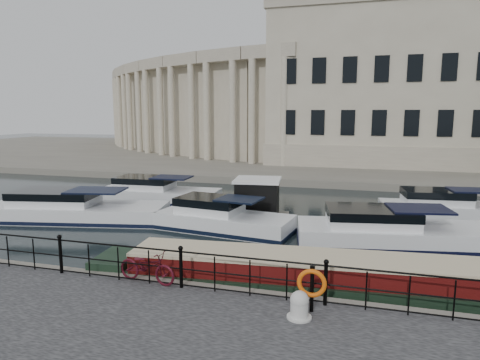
% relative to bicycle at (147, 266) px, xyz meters
% --- Properties ---
extents(ground_plane, '(160.00, 160.00, 0.00)m').
position_rel_bicycle_xyz_m(ground_plane, '(1.10, 2.20, -1.04)').
color(ground_plane, black).
rests_on(ground_plane, ground).
extents(far_bank, '(120.00, 42.00, 0.55)m').
position_rel_bicycle_xyz_m(far_bank, '(1.10, 41.20, -0.76)').
color(far_bank, '#6B665B').
rests_on(far_bank, ground_plane).
extents(railing, '(24.14, 0.14, 1.22)m').
position_rel_bicycle_xyz_m(railing, '(1.10, -0.05, 0.16)').
color(railing, black).
rests_on(railing, near_quay).
extents(civic_building, '(53.55, 31.84, 16.85)m').
position_rel_bicycle_xyz_m(civic_building, '(0.10, 36.90, 6.00)').
color(civic_building, '#ADA38C').
rests_on(civic_building, far_bank).
extents(bicycle, '(1.94, 0.90, 0.98)m').
position_rel_bicycle_xyz_m(bicycle, '(0.00, 0.00, 0.00)').
color(bicycle, '#490D19').
rests_on(bicycle, near_quay).
extents(mooring_bollard, '(0.60, 0.60, 0.68)m').
position_rel_bicycle_xyz_m(mooring_bollard, '(4.56, -0.95, -0.17)').
color(mooring_bollard, silver).
rests_on(mooring_bollard, near_quay).
extents(life_ring_post, '(0.73, 0.20, 1.19)m').
position_rel_bicycle_xyz_m(life_ring_post, '(4.80, -0.59, 0.26)').
color(life_ring_post, black).
rests_on(life_ring_post, near_quay).
extents(narrowboat, '(15.01, 3.32, 1.55)m').
position_rel_bicycle_xyz_m(narrowboat, '(4.94, 1.84, -0.67)').
color(narrowboat, black).
rests_on(narrowboat, ground_plane).
extents(harbour_hut, '(3.43, 2.98, 2.19)m').
position_rel_bicycle_xyz_m(harbour_hut, '(0.80, 10.20, -0.09)').
color(harbour_hut, '#6B665B').
rests_on(harbour_hut, ground_plane).
extents(cabin_cruisers, '(26.83, 9.25, 1.99)m').
position_rel_bicycle_xyz_m(cabin_cruisers, '(-0.13, 9.48, -0.67)').
color(cabin_cruisers, white).
rests_on(cabin_cruisers, ground_plane).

